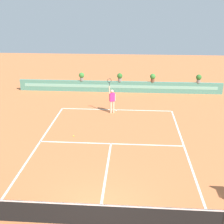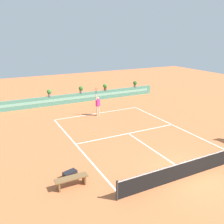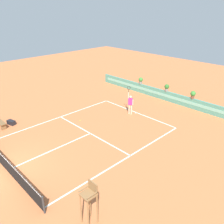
{
  "view_description": "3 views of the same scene",
  "coord_description": "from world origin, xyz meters",
  "views": [
    {
      "loc": [
        1.09,
        -8.1,
        7.57
      ],
      "look_at": [
        -0.11,
        8.83,
        1.0
      ],
      "focal_mm": 45.87,
      "sensor_mm": 36.0,
      "label": 1
    },
    {
      "loc": [
        -8.85,
        -8.16,
        7.07
      ],
      "look_at": [
        -0.11,
        8.83,
        1.0
      ],
      "focal_mm": 39.69,
      "sensor_mm": 36.0,
      "label": 2
    },
    {
      "loc": [
        12.56,
        -3.48,
        8.99
      ],
      "look_at": [
        -0.11,
        8.83,
        1.0
      ],
      "focal_mm": 38.1,
      "sensor_mm": 36.0,
      "label": 3
    }
  ],
  "objects": [
    {
      "name": "net",
      "position": [
        0.0,
        0.0,
        0.51
      ],
      "size": [
        8.92,
        0.1,
        1.0
      ],
      "color": "#333333",
      "rests_on": "ground"
    },
    {
      "name": "ground_plane",
      "position": [
        0.0,
        6.0,
        0.0
      ],
      "size": [
        60.0,
        60.0,
        0.0
      ],
      "primitive_type": "plane",
      "color": "#C66B3D"
    },
    {
      "name": "potted_plant_far_right",
      "position": [
        6.86,
        16.39,
        1.41
      ],
      "size": [
        0.48,
        0.48,
        0.72
      ],
      "color": "gray",
      "rests_on": "back_wall_barrier"
    },
    {
      "name": "potted_plant_left",
      "position": [
        -3.35,
        16.39,
        1.41
      ],
      "size": [
        0.48,
        0.48,
        0.72
      ],
      "color": "gray",
      "rests_on": "back_wall_barrier"
    },
    {
      "name": "back_wall_barrier",
      "position": [
        0.0,
        16.39,
        0.5
      ],
      "size": [
        18.0,
        0.21,
        1.0
      ],
      "color": "#4C8E7A",
      "rests_on": "ground"
    },
    {
      "name": "court_lines",
      "position": [
        0.0,
        6.72,
        0.0
      ],
      "size": [
        8.32,
        11.94,
        0.01
      ],
      "color": "white",
      "rests_on": "ground"
    },
    {
      "name": "tennis_player",
      "position": [
        -0.28,
        11.26,
        1.05
      ],
      "size": [
        0.58,
        0.34,
        2.58
      ],
      "color": "beige",
      "rests_on": "ground"
    },
    {
      "name": "gear_bag",
      "position": [
        -5.69,
        2.71,
        0.18
      ],
      "size": [
        0.77,
        0.53,
        0.36
      ],
      "primitive_type": "cube",
      "rotation": [
        0.0,
        0.0,
        0.27
      ],
      "color": "black",
      "rests_on": "ground"
    },
    {
      "name": "tennis_ball_near_baseline",
      "position": [
        -2.3,
        7.17,
        0.03
      ],
      "size": [
        0.07,
        0.07,
        0.07
      ],
      "primitive_type": "sphere",
      "color": "#CCE033",
      "rests_on": "ground"
    },
    {
      "name": "potted_plant_right",
      "position": [
        2.92,
        16.39,
        1.41
      ],
      "size": [
        0.48,
        0.48,
        0.72
      ],
      "color": "brown",
      "rests_on": "back_wall_barrier"
    },
    {
      "name": "bench_courtside",
      "position": [
        -5.87,
        1.9,
        0.38
      ],
      "size": [
        1.6,
        0.44,
        0.51
      ],
      "color": "brown",
      "rests_on": "ground"
    },
    {
      "name": "potted_plant_centre",
      "position": [
        0.04,
        16.39,
        1.41
      ],
      "size": [
        0.48,
        0.48,
        0.72
      ],
      "color": "gray",
      "rests_on": "back_wall_barrier"
    }
  ]
}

